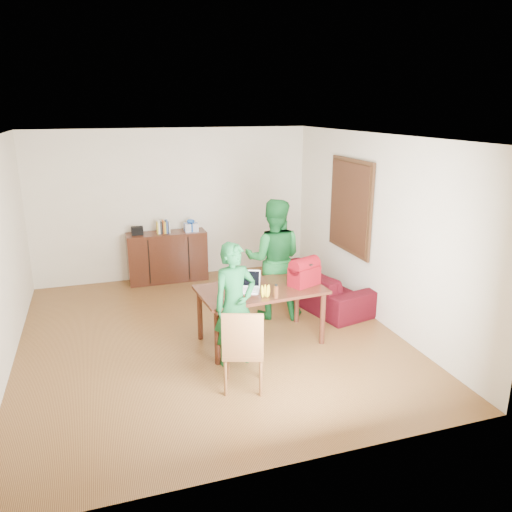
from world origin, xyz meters
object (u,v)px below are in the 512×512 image
object	(u,v)px
person_far	(274,259)
red_bag	(304,274)
bottle	(276,291)
table	(261,295)
person_near	(235,305)
sofa	(317,283)
laptop	(246,288)
chair	(244,365)

from	to	relation	value
person_far	red_bag	world-z (taller)	person_far
person_far	bottle	distance (m)	1.22
person_far	table	bearing A→B (deg)	80.59
table	person_far	distance (m)	0.93
table	person_near	distance (m)	0.67
person_near	sofa	bearing A→B (deg)	27.47
person_near	person_far	world-z (taller)	person_far
person_near	red_bag	bearing A→B (deg)	7.10
person_near	bottle	xyz separation A→B (m)	(0.56, 0.07, 0.08)
table	laptop	bearing A→B (deg)	-173.17
sofa	person_far	bearing A→B (deg)	97.29
laptop	sofa	size ratio (longest dim) A/B	0.19
table	laptop	xyz separation A→B (m)	(-0.21, -0.04, 0.14)
chair	red_bag	bearing A→B (deg)	60.28
person_far	laptop	size ratio (longest dim) A/B	4.48
table	person_far	world-z (taller)	person_far
person_near	laptop	size ratio (longest dim) A/B	3.84
person_far	sofa	world-z (taller)	person_far
chair	bottle	bearing A→B (deg)	66.34
sofa	person_near	bearing A→B (deg)	117.53
chair	red_bag	distance (m)	1.64
person_far	sofa	bearing A→B (deg)	-138.28
table	person_far	size ratio (longest dim) A/B	0.94
table	bottle	size ratio (longest dim) A/B	9.49
bottle	red_bag	size ratio (longest dim) A/B	0.44
person_far	bottle	xyz separation A→B (m)	(-0.39, -1.16, -0.04)
chair	person_near	world-z (taller)	person_near
laptop	bottle	size ratio (longest dim) A/B	2.25
sofa	laptop	bearing A→B (deg)	113.43
bottle	red_bag	bearing A→B (deg)	31.96
bottle	laptop	bearing A→B (deg)	129.71
bottle	red_bag	xyz separation A→B (m)	(0.52, 0.32, 0.06)
bottle	sofa	size ratio (longest dim) A/B	0.09
red_bag	sofa	world-z (taller)	red_bag
person_near	person_far	size ratio (longest dim) A/B	0.86
person_near	laptop	world-z (taller)	person_near
person_far	red_bag	bearing A→B (deg)	120.40
laptop	bottle	distance (m)	0.45
person_far	laptop	bearing A→B (deg)	71.89
table	person_near	bearing A→B (deg)	-141.18
person_far	chair	bearing A→B (deg)	82.43
red_bag	laptop	bearing A→B (deg)	155.65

